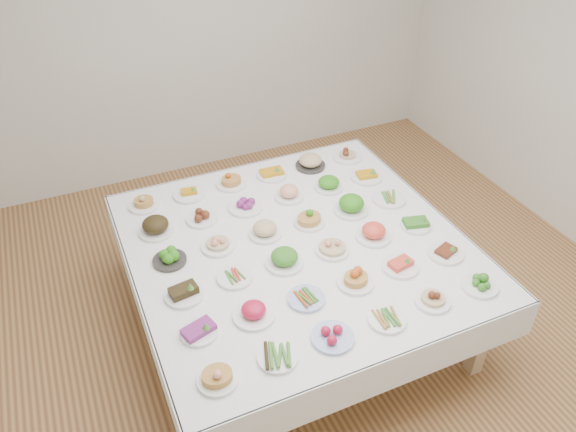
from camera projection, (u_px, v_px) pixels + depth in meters
name	position (u px, v px, depth m)	size (l,w,h in m)	color
room_envelope	(327.00, 93.00, 3.22)	(5.02, 5.02, 2.81)	#A67A45
display_table	(297.00, 251.00, 3.87)	(2.22, 2.22, 0.75)	white
dish_0	(217.00, 373.00, 2.88)	(0.21, 0.21, 0.14)	white
dish_1	(278.00, 356.00, 3.02)	(0.24, 0.22, 0.06)	white
dish_2	(333.00, 333.00, 3.12)	(0.24, 0.24, 0.11)	#4C66B2
dish_3	(387.00, 319.00, 3.25)	(0.22, 0.22, 0.05)	white
dish_4	(434.00, 296.00, 3.34)	(0.22, 0.22, 0.12)	white
dish_5	(480.00, 283.00, 3.46)	(0.22, 0.22, 0.09)	white
dish_6	(199.00, 329.00, 3.15)	(0.21, 0.21, 0.10)	white
dish_7	(254.00, 309.00, 3.25)	(0.25, 0.25, 0.13)	white
dish_8	(306.00, 298.00, 3.38)	(0.23, 0.23, 0.05)	#4C66B2
dish_9	(356.00, 277.00, 3.47)	(0.23, 0.23, 0.14)	white
dish_10	(401.00, 264.00, 3.60)	(0.23, 0.23, 0.10)	white
dish_11	(446.00, 250.00, 3.71)	(0.23, 0.23, 0.10)	white
dish_12	(184.00, 291.00, 3.39)	(0.24, 0.24, 0.11)	white
dish_13	(235.00, 277.00, 3.53)	(0.23, 0.23, 0.05)	white
dish_14	(284.00, 256.00, 3.62)	(0.27, 0.27, 0.15)	white
dish_15	(333.00, 244.00, 3.72)	(0.22, 0.22, 0.13)	white
dish_16	(374.00, 230.00, 3.84)	(0.26, 0.26, 0.14)	white
dish_17	(416.00, 222.00, 3.95)	(0.21, 0.21, 0.09)	white
dish_18	(169.00, 257.00, 3.65)	(0.22, 0.22, 0.10)	#2D2A28
dish_19	(218.00, 242.00, 3.76)	(0.23, 0.23, 0.11)	white
dish_20	(265.00, 228.00, 3.86)	(0.22, 0.22, 0.13)	white
dish_21	(309.00, 217.00, 3.97)	(0.21, 0.21, 0.13)	white
dish_22	(351.00, 204.00, 4.08)	(0.25, 0.25, 0.15)	white
dish_23	(389.00, 198.00, 4.22)	(0.25, 0.25, 0.06)	white
dish_24	(155.00, 224.00, 3.88)	(0.24, 0.24, 0.16)	white
dish_25	(202.00, 216.00, 4.01)	(0.22, 0.22, 0.09)	white
dish_26	(246.00, 204.00, 4.12)	(0.25, 0.25, 0.10)	white
dish_27	(289.00, 192.00, 4.23)	(0.22, 0.22, 0.12)	white
dish_28	(329.00, 182.00, 4.33)	(0.22, 0.22, 0.13)	white
dish_29	(367.00, 173.00, 4.45)	(0.24, 0.24, 0.12)	white
dish_30	(144.00, 201.00, 4.14)	(0.22, 0.22, 0.12)	white
dish_31	(189.00, 192.00, 4.27)	(0.24, 0.24, 0.09)	white
dish_32	(231.00, 179.00, 4.37)	(0.23, 0.23, 0.13)	white
dish_33	(272.00, 171.00, 4.48)	(0.24, 0.24, 0.11)	white
dish_34	(310.00, 160.00, 4.58)	(0.24, 0.24, 0.14)	#2D2A28
dish_35	(348.00, 153.00, 4.70)	(0.24, 0.24, 0.12)	white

